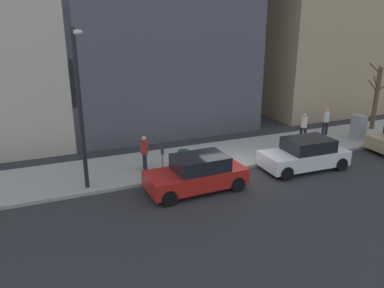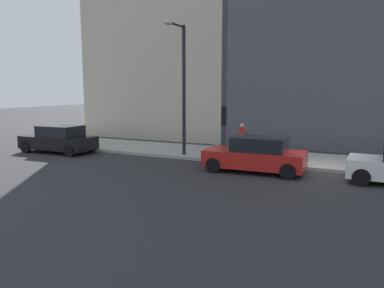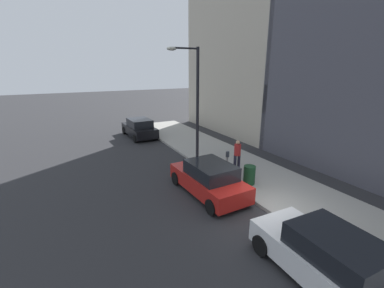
{
  "view_description": "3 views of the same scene",
  "coord_description": "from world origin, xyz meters",
  "px_view_note": "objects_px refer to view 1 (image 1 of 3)",
  "views": [
    {
      "loc": [
        -14.55,
        8.3,
        6.87
      ],
      "look_at": [
        1.34,
        1.56,
        1.17
      ],
      "focal_mm": 35.0,
      "sensor_mm": 36.0,
      "label": 1
    },
    {
      "loc": [
        -16.55,
        -1.84,
        3.5
      ],
      "look_at": [
        -0.18,
        5.92,
        0.85
      ],
      "focal_mm": 35.0,
      "sensor_mm": 36.0,
      "label": 2
    },
    {
      "loc": [
        -6.81,
        -6.6,
        5.52
      ],
      "look_at": [
        -0.45,
        5.53,
        1.45
      ],
      "focal_mm": 24.0,
      "sensor_mm": 36.0,
      "label": 3
    }
  ],
  "objects_px": {
    "parking_meter": "(162,159)",
    "pedestrian_far_corner": "(144,151)",
    "parked_car_red": "(197,174)",
    "bare_tree": "(376,97)",
    "parked_car_white": "(305,154)",
    "utility_box": "(358,127)",
    "trash_bin": "(184,160)",
    "pedestrian_midblock": "(304,125)",
    "streetlamp": "(80,98)",
    "pedestrian_near_meter": "(326,120)"
  },
  "relations": [
    {
      "from": "parked_car_white",
      "to": "trash_bin",
      "type": "xyz_separation_m",
      "value": [
        1.95,
        5.53,
        -0.14
      ]
    },
    {
      "from": "utility_box",
      "to": "parking_meter",
      "type": "bearing_deg",
      "value": 93.87
    },
    {
      "from": "bare_tree",
      "to": "pedestrian_near_meter",
      "type": "height_order",
      "value": "bare_tree"
    },
    {
      "from": "utility_box",
      "to": "pedestrian_near_meter",
      "type": "height_order",
      "value": "pedestrian_near_meter"
    },
    {
      "from": "bare_tree",
      "to": "pedestrian_far_corner",
      "type": "distance_m",
      "value": 15.8
    },
    {
      "from": "parked_car_white",
      "to": "utility_box",
      "type": "xyz_separation_m",
      "value": [
        2.35,
        -5.82,
        0.11
      ]
    },
    {
      "from": "parked_car_red",
      "to": "bare_tree",
      "type": "bearing_deg",
      "value": -76.92
    },
    {
      "from": "pedestrian_near_meter",
      "to": "bare_tree",
      "type": "bearing_deg",
      "value": 4.27
    },
    {
      "from": "pedestrian_midblock",
      "to": "parked_car_white",
      "type": "bearing_deg",
      "value": 113.97
    },
    {
      "from": "utility_box",
      "to": "pedestrian_far_corner",
      "type": "distance_m",
      "value": 13.1
    },
    {
      "from": "streetlamp",
      "to": "parked_car_white",
      "type": "bearing_deg",
      "value": -97.53
    },
    {
      "from": "streetlamp",
      "to": "pedestrian_midblock",
      "type": "relative_size",
      "value": 3.92
    },
    {
      "from": "parking_meter",
      "to": "pedestrian_far_corner",
      "type": "distance_m",
      "value": 1.17
    },
    {
      "from": "streetlamp",
      "to": "pedestrian_midblock",
      "type": "bearing_deg",
      "value": -81.21
    },
    {
      "from": "parked_car_red",
      "to": "utility_box",
      "type": "height_order",
      "value": "utility_box"
    },
    {
      "from": "parked_car_white",
      "to": "pedestrian_midblock",
      "type": "bearing_deg",
      "value": -35.99
    },
    {
      "from": "streetlamp",
      "to": "pedestrian_far_corner",
      "type": "distance_m",
      "value": 4.23
    },
    {
      "from": "streetlamp",
      "to": "pedestrian_near_meter",
      "type": "height_order",
      "value": "streetlamp"
    },
    {
      "from": "parking_meter",
      "to": "pedestrian_far_corner",
      "type": "height_order",
      "value": "pedestrian_far_corner"
    },
    {
      "from": "trash_bin",
      "to": "pedestrian_midblock",
      "type": "distance_m",
      "value": 8.19
    },
    {
      "from": "utility_box",
      "to": "parked_car_red",
      "type": "bearing_deg",
      "value": 102.26
    },
    {
      "from": "parking_meter",
      "to": "trash_bin",
      "type": "xyz_separation_m",
      "value": [
        0.45,
        -1.21,
        -0.38
      ]
    },
    {
      "from": "utility_box",
      "to": "trash_bin",
      "type": "xyz_separation_m",
      "value": [
        -0.4,
        11.35,
        -0.25
      ]
    },
    {
      "from": "parking_meter",
      "to": "bare_tree",
      "type": "bearing_deg",
      "value": -81.88
    },
    {
      "from": "pedestrian_far_corner",
      "to": "streetlamp",
      "type": "bearing_deg",
      "value": 118.52
    },
    {
      "from": "parked_car_white",
      "to": "pedestrian_near_meter",
      "type": "bearing_deg",
      "value": -49.04
    },
    {
      "from": "parked_car_white",
      "to": "pedestrian_midblock",
      "type": "height_order",
      "value": "pedestrian_midblock"
    },
    {
      "from": "parked_car_white",
      "to": "streetlamp",
      "type": "distance_m",
      "value": 10.68
    },
    {
      "from": "pedestrian_near_meter",
      "to": "pedestrian_far_corner",
      "type": "distance_m",
      "value": 11.92
    },
    {
      "from": "trash_bin",
      "to": "pedestrian_near_meter",
      "type": "bearing_deg",
      "value": -79.92
    },
    {
      "from": "trash_bin",
      "to": "pedestrian_midblock",
      "type": "height_order",
      "value": "pedestrian_midblock"
    },
    {
      "from": "parking_meter",
      "to": "pedestrian_midblock",
      "type": "bearing_deg",
      "value": -79.12
    },
    {
      "from": "streetlamp",
      "to": "pedestrian_near_meter",
      "type": "bearing_deg",
      "value": -80.65
    },
    {
      "from": "streetlamp",
      "to": "trash_bin",
      "type": "xyz_separation_m",
      "value": [
        0.62,
        -4.55,
        -3.42
      ]
    },
    {
      "from": "utility_box",
      "to": "pedestrian_far_corner",
      "type": "height_order",
      "value": "pedestrian_far_corner"
    },
    {
      "from": "parked_car_white",
      "to": "parking_meter",
      "type": "bearing_deg",
      "value": 79.17
    },
    {
      "from": "parking_meter",
      "to": "trash_bin",
      "type": "height_order",
      "value": "parking_meter"
    },
    {
      "from": "streetlamp",
      "to": "pedestrian_near_meter",
      "type": "xyz_separation_m",
      "value": [
        2.42,
        -14.66,
        -2.93
      ]
    },
    {
      "from": "parking_meter",
      "to": "pedestrian_near_meter",
      "type": "bearing_deg",
      "value": -78.77
    },
    {
      "from": "streetlamp",
      "to": "trash_bin",
      "type": "height_order",
      "value": "streetlamp"
    },
    {
      "from": "parking_meter",
      "to": "utility_box",
      "type": "distance_m",
      "value": 12.59
    },
    {
      "from": "parking_meter",
      "to": "pedestrian_midblock",
      "type": "xyz_separation_m",
      "value": [
        1.78,
        -9.28,
        0.11
      ]
    },
    {
      "from": "bare_tree",
      "to": "streetlamp",
      "type": "bearing_deg",
      "value": 97.18
    },
    {
      "from": "parked_car_white",
      "to": "streetlamp",
      "type": "relative_size",
      "value": 0.65
    },
    {
      "from": "parking_meter",
      "to": "trash_bin",
      "type": "bearing_deg",
      "value": -69.6
    },
    {
      "from": "parking_meter",
      "to": "pedestrian_far_corner",
      "type": "bearing_deg",
      "value": 27.25
    },
    {
      "from": "bare_tree",
      "to": "pedestrian_midblock",
      "type": "relative_size",
      "value": 2.58
    },
    {
      "from": "trash_bin",
      "to": "pedestrian_midblock",
      "type": "bearing_deg",
      "value": -80.61
    },
    {
      "from": "utility_box",
      "to": "pedestrian_midblock",
      "type": "distance_m",
      "value": 3.43
    },
    {
      "from": "bare_tree",
      "to": "pedestrian_near_meter",
      "type": "distance_m",
      "value": 4.04
    }
  ]
}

